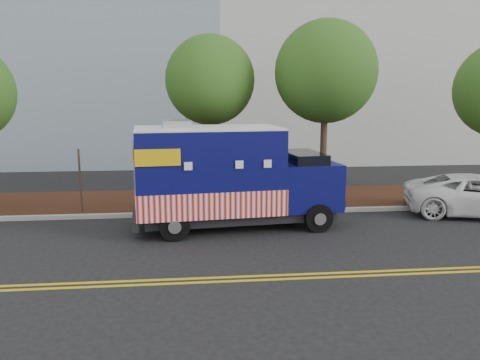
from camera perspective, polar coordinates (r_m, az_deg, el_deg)
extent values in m
plane|color=black|center=(15.52, -6.90, -5.68)|extent=(120.00, 120.00, 0.00)
cube|color=#9E9E99|center=(16.85, -6.84, -4.12)|extent=(120.00, 0.18, 0.15)
cube|color=black|center=(18.89, -6.74, -2.53)|extent=(120.00, 4.00, 0.15)
cube|color=gold|center=(11.31, -7.26, -11.89)|extent=(120.00, 0.10, 0.01)
cube|color=gold|center=(11.08, -7.29, -12.38)|extent=(120.00, 0.10, 0.01)
cylinder|color=#38281C|center=(18.73, -3.56, 3.32)|extent=(0.26, 0.26, 3.96)
sphere|color=#2B5718|center=(18.60, -3.66, 12.07)|extent=(3.48, 3.48, 3.48)
cylinder|color=#38281C|center=(18.69, 10.11, 3.47)|extent=(0.26, 0.26, 4.15)
sphere|color=#2B5718|center=(18.57, 10.42, 12.86)|extent=(3.92, 3.92, 3.92)
cube|color=#473828|center=(17.51, -18.89, -0.29)|extent=(0.06, 0.06, 2.40)
cube|color=black|center=(15.34, -0.24, -4.06)|extent=(6.18, 2.63, 0.30)
cube|color=#0B0C4D|center=(14.88, -3.89, 1.29)|extent=(4.73, 2.91, 2.57)
cube|color=#BE0D0C|center=(15.05, -3.85, -2.14)|extent=(4.78, 2.98, 0.80)
cube|color=white|center=(14.73, -3.95, 6.32)|extent=(4.73, 2.91, 0.06)
cube|color=#B7B7BA|center=(14.62, -7.74, 6.77)|extent=(0.94, 0.94, 0.24)
cube|color=#0B0C4D|center=(15.73, 7.82, -0.47)|extent=(2.15, 2.49, 1.50)
cube|color=black|center=(15.60, 7.70, 2.12)|extent=(1.28, 2.19, 0.70)
cube|color=black|center=(16.19, 11.08, -2.08)|extent=(0.30, 2.14, 0.32)
cube|color=black|center=(15.05, -12.58, -4.47)|extent=(0.44, 2.42, 0.30)
cube|color=#B7B7BA|center=(14.74, -12.68, 1.18)|extent=(0.24, 1.93, 2.04)
cube|color=#B7B7BA|center=(16.16, -3.38, 2.22)|extent=(1.93, 0.24, 1.18)
cube|color=#ECB40C|center=(13.40, -10.01, 2.70)|extent=(1.28, 0.15, 0.48)
cube|color=#ECB40C|center=(15.94, -10.30, 3.89)|extent=(1.28, 0.15, 0.48)
cylinder|color=black|center=(14.97, 9.52, -4.57)|extent=(0.93, 0.39, 0.90)
cylinder|color=black|center=(16.96, 6.86, -2.72)|extent=(0.93, 0.39, 0.90)
cylinder|color=black|center=(14.02, -8.01, -5.56)|extent=(0.93, 0.39, 0.90)
cylinder|color=black|center=(16.13, -8.52, -3.45)|extent=(0.93, 0.39, 0.90)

